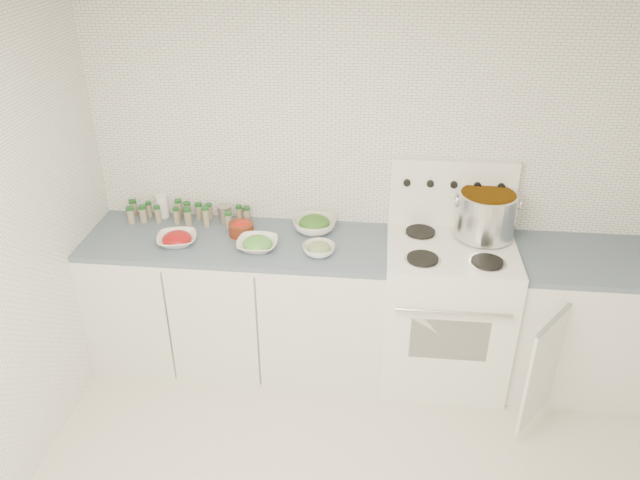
# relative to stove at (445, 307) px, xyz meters

# --- Properties ---
(room_walls) EXTENTS (3.54, 3.04, 2.52)m
(room_walls) POSITION_rel_stove_xyz_m (-0.48, -1.19, 1.06)
(room_walls) COLOR white
(room_walls) RESTS_ON ground
(counter_left) EXTENTS (1.85, 0.62, 0.90)m
(counter_left) POSITION_rel_stove_xyz_m (-1.30, 0.00, -0.05)
(counter_left) COLOR white
(counter_left) RESTS_ON ground
(stove) EXTENTS (0.76, 0.70, 1.36)m
(stove) POSITION_rel_stove_xyz_m (0.00, 0.00, 0.00)
(stove) COLOR white
(stove) RESTS_ON ground
(counter_right) EXTENTS (0.89, 0.94, 0.90)m
(counter_right) POSITION_rel_stove_xyz_m (0.82, -0.00, -0.05)
(counter_right) COLOR white
(counter_right) RESTS_ON ground
(stock_pot) EXTENTS (0.38, 0.36, 0.27)m
(stock_pot) POSITION_rel_stove_xyz_m (0.19, 0.14, 0.60)
(stock_pot) COLOR silver
(stock_pot) RESTS_ON stove
(bowl_tomato) EXTENTS (0.28, 0.28, 0.08)m
(bowl_tomato) POSITION_rel_stove_xyz_m (-1.64, -0.08, 0.44)
(bowl_tomato) COLOR white
(bowl_tomato) RESTS_ON counter_left
(bowl_snowpea) EXTENTS (0.24, 0.24, 0.08)m
(bowl_snowpea) POSITION_rel_stove_xyz_m (-1.15, -0.09, 0.44)
(bowl_snowpea) COLOR white
(bowl_snowpea) RESTS_ON counter_left
(bowl_broccoli) EXTENTS (0.32, 0.32, 0.11)m
(bowl_broccoli) POSITION_rel_stove_xyz_m (-0.84, 0.16, 0.45)
(bowl_broccoli) COLOR white
(bowl_broccoli) RESTS_ON counter_left
(bowl_zucchini) EXTENTS (0.25, 0.25, 0.08)m
(bowl_zucchini) POSITION_rel_stove_xyz_m (-0.78, -0.12, 0.44)
(bowl_zucchini) COLOR white
(bowl_zucchini) RESTS_ON counter_left
(bowl_pepper) EXTENTS (0.16, 0.16, 0.10)m
(bowl_pepper) POSITION_rel_stove_xyz_m (-1.28, 0.07, 0.45)
(bowl_pepper) COLOR #5C210F
(bowl_pepper) RESTS_ON counter_left
(salt_canister) EXTENTS (0.10, 0.10, 0.15)m
(salt_canister) POSITION_rel_stove_xyz_m (-1.84, 0.26, 0.48)
(salt_canister) COLOR white
(salt_canister) RESTS_ON counter_left
(tin_can) EXTENTS (0.11, 0.11, 0.11)m
(tin_can) POSITION_rel_stove_xyz_m (-1.42, 0.23, 0.46)
(tin_can) COLOR gray
(tin_can) RESTS_ON counter_left
(spice_cluster) EXTENTS (0.80, 0.16, 0.13)m
(spice_cluster) POSITION_rel_stove_xyz_m (-1.69, 0.21, 0.46)
(spice_cluster) COLOR gray
(spice_cluster) RESTS_ON counter_left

